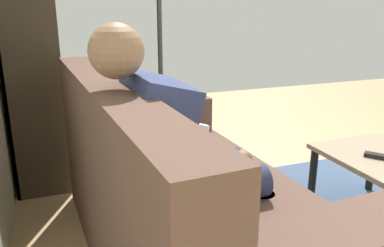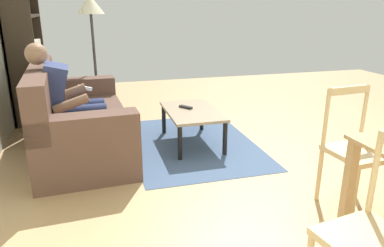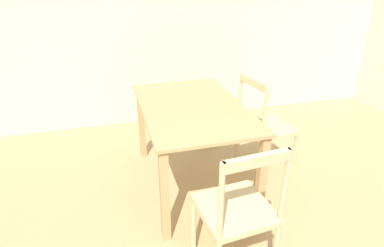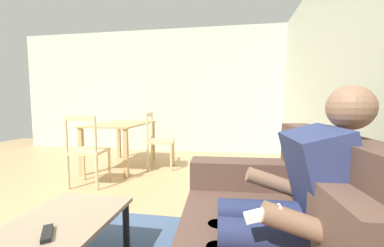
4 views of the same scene
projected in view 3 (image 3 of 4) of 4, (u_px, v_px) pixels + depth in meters
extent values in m
cube|color=beige|center=(150.00, 8.00, 3.70)|extent=(0.12, 6.22, 2.75)
cube|color=tan|center=(192.00, 107.00, 2.65)|extent=(1.31, 0.82, 0.02)
cube|color=tan|center=(142.00, 123.00, 3.25)|extent=(0.06, 0.06, 0.74)
cube|color=tan|center=(165.00, 197.00, 2.20)|extent=(0.06, 0.06, 0.74)
cube|color=tan|center=(209.00, 116.00, 3.43)|extent=(0.06, 0.06, 0.74)
cube|color=tan|center=(261.00, 180.00, 2.37)|extent=(0.06, 0.06, 0.74)
cube|color=#D1B27F|center=(267.00, 128.00, 2.94)|extent=(0.48, 0.48, 0.04)
cylinder|color=#D1B27F|center=(294.00, 155.00, 2.95)|extent=(0.04, 0.04, 0.47)
cylinder|color=#D1B27F|center=(269.00, 138.00, 3.27)|extent=(0.04, 0.04, 0.47)
cylinder|color=#D1B27F|center=(259.00, 164.00, 2.81)|extent=(0.04, 0.04, 0.47)
cylinder|color=#D1B27F|center=(237.00, 145.00, 3.13)|extent=(0.04, 0.04, 0.47)
cylinder|color=#D1B27F|center=(265.00, 115.00, 2.61)|extent=(0.03, 0.03, 0.49)
cylinder|color=#D1B27F|center=(240.00, 99.00, 2.92)|extent=(0.03, 0.03, 0.49)
cube|color=#D1B27F|center=(254.00, 83.00, 2.68)|extent=(0.38, 0.09, 0.06)
cube|color=#D1B27F|center=(234.00, 209.00, 1.94)|extent=(0.46, 0.46, 0.04)
cylinder|color=#D1B27F|center=(244.00, 212.00, 2.26)|extent=(0.04, 0.04, 0.47)
cylinder|color=#D1B27F|center=(194.00, 226.00, 2.14)|extent=(0.04, 0.04, 0.47)
cylinder|color=#D1B27F|center=(285.00, 187.00, 1.73)|extent=(0.03, 0.03, 0.48)
cylinder|color=#D1B27F|center=(221.00, 204.00, 1.61)|extent=(0.03, 0.03, 0.48)
cube|color=#D1B27F|center=(258.00, 161.00, 1.58)|extent=(0.07, 0.38, 0.06)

